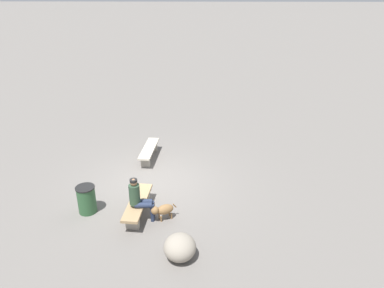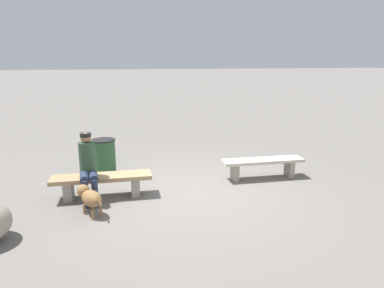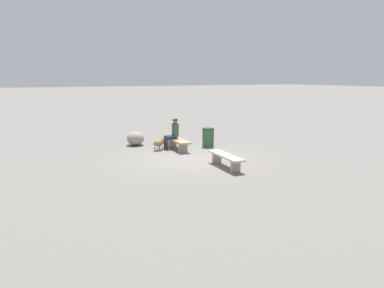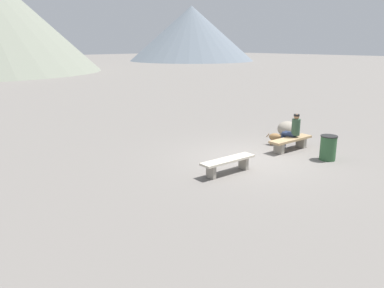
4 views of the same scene
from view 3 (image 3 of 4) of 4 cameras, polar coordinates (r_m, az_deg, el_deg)
The scene contains 7 objects.
ground at distance 12.90m, azimuth -0.15°, elevation -2.51°, with size 210.00×210.00×0.06m, color slate.
bench_left at distance 11.57m, azimuth 5.65°, elevation -2.33°, with size 1.84×0.56×0.44m.
bench_right at distance 14.43m, azimuth -2.45°, elevation 0.34°, with size 1.89×0.60×0.44m.
seated_person at distance 14.53m, azimuth -3.20°, elevation 1.97°, with size 0.33×0.66×1.28m.
dog at distance 14.34m, azimuth -5.44°, elevation 0.22°, with size 0.47×0.68×0.47m.
trash_bin at distance 15.02m, azimuth 2.71°, elevation 1.10°, with size 0.54×0.54×0.81m.
boulder at distance 15.52m, azimuth -9.42°, elevation 0.91°, with size 0.80×0.77×0.61m, color gray.
Camera 3 is at (-11.05, 5.93, 3.00)m, focal length 31.95 mm.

